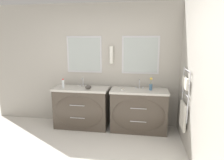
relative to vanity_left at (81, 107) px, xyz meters
The scene contains 10 objects.
wall_back 0.99m from the vanity_left, 46.54° to the left, with size 4.99×0.16×2.60m.
wall_right 2.36m from the vanity_left, 21.26° to the right, with size 0.13×4.06×2.60m.
vanity_left is the anchor object (origin of this frame).
vanity_right 1.21m from the vanity_left, ahead, with size 1.14×0.58×0.86m.
faucet_left 0.54m from the vanity_left, 90.00° to the left, with size 0.17×0.12×0.19m.
faucet_right 1.32m from the vanity_left, ahead, with size 0.17×0.12×0.19m.
toiletry_bottle 0.63m from the vanity_left, behind, with size 0.05×0.05×0.20m.
amenity_bowl 0.50m from the vanity_left, 15.55° to the right, with size 0.13×0.13×0.08m.
flower_vase 1.53m from the vanity_left, ahead, with size 0.06×0.06×0.26m.
soap_dish 1.00m from the vanity_left, ahead, with size 0.08×0.06×0.04m.
Camera 1 is at (0.94, -2.17, 1.83)m, focal length 32.00 mm.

